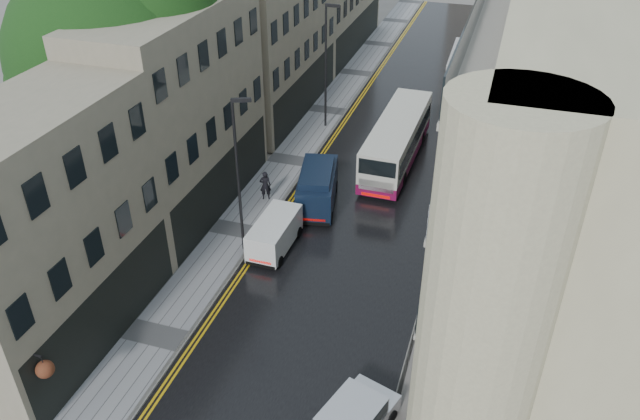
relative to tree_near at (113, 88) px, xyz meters
The scene contains 14 objects.
road 16.14m from the tree_near, 30.96° to the left, with size 9.00×85.00×0.02m, color black.
left_sidewalk 12.16m from the tree_near, 48.44° to the left, with size 2.70×85.00×0.12m, color gray.
right_sidewalk 20.59m from the tree_near, 22.73° to the left, with size 1.80×85.00×0.12m, color slate.
old_shop_row 10.50m from the tree_near, 73.04° to the left, with size 4.50×56.00×12.00m, color gray, non-canonical shape.
modern_block 23.58m from the tree_near, 14.74° to the left, with size 8.00×40.00×14.00m, color beige, non-canonical shape.
tree_near is the anchor object (origin of this frame).
tree_far 13.02m from the tree_near, 88.68° to the left, with size 9.24×9.24×12.46m, color black, non-canonical shape.
cream_bus 14.72m from the tree_near, 29.08° to the left, with size 2.38×10.45×2.85m, color silver, non-canonical shape.
white_lorry 23.16m from the tree_near, 48.26° to the left, with size 2.68×8.95×4.70m, color silver, non-canonical shape.
white_van 10.74m from the tree_near, 19.22° to the right, with size 1.64×3.82×1.73m, color white, non-canonical shape.
navy_van 11.07m from the tree_near, ahead, with size 1.91×4.79×2.44m, color black, non-canonical shape.
pedestrian 9.53m from the tree_near, 20.40° to the left, with size 0.64×0.42×1.76m, color black.
lamp_post_near 8.50m from the tree_near, 16.40° to the right, with size 0.91×0.20×8.07m, color black, non-canonical shape.
lamp_post_far 15.22m from the tree_near, 60.89° to the left, with size 0.95×0.21×8.41m, color #232326, non-canonical shape.
Camera 1 is at (6.61, -5.49, 18.74)m, focal length 35.00 mm.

